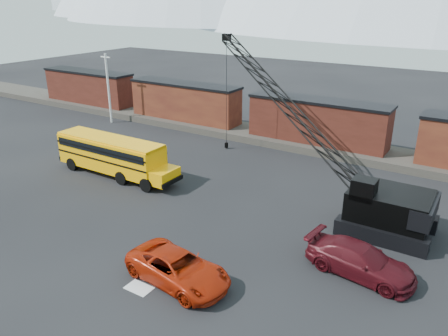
% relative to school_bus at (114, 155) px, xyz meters
% --- Properties ---
extents(ground, '(160.00, 160.00, 0.00)m').
position_rel_school_bus_xyz_m(ground, '(11.63, -6.39, -1.79)').
color(ground, black).
rests_on(ground, ground).
extents(gravel_berm, '(120.00, 5.00, 0.70)m').
position_rel_school_bus_xyz_m(gravel_berm, '(11.63, 15.61, -1.44)').
color(gravel_berm, '#47423B').
rests_on(gravel_berm, ground).
extents(boxcar_west_far, '(13.70, 3.10, 4.17)m').
position_rel_school_bus_xyz_m(boxcar_west_far, '(-20.37, 15.61, 0.97)').
color(boxcar_west_far, '#4E1E15').
rests_on(boxcar_west_far, gravel_berm).
extents(boxcar_west_near, '(13.70, 3.10, 4.17)m').
position_rel_school_bus_xyz_m(boxcar_west_near, '(-4.37, 15.61, 0.97)').
color(boxcar_west_near, '#431913').
rests_on(boxcar_west_near, gravel_berm).
extents(boxcar_mid, '(13.70, 3.10, 4.17)m').
position_rel_school_bus_xyz_m(boxcar_mid, '(11.63, 15.61, 0.97)').
color(boxcar_mid, '#4E1E15').
rests_on(boxcar_mid, gravel_berm).
extents(utility_pole, '(1.40, 0.24, 8.00)m').
position_rel_school_bus_xyz_m(utility_pole, '(-12.37, 11.61, 2.36)').
color(utility_pole, silver).
rests_on(utility_pole, ground).
extents(snow_patch, '(1.40, 0.90, 0.02)m').
position_rel_school_bus_xyz_m(snow_patch, '(12.13, -10.39, -1.78)').
color(snow_patch, silver).
rests_on(snow_patch, ground).
extents(school_bus, '(11.65, 2.65, 3.19)m').
position_rel_school_bus_xyz_m(school_bus, '(0.00, 0.00, 0.00)').
color(school_bus, '#FFA905').
rests_on(school_bus, ground).
extents(red_pickup, '(6.23, 3.45, 1.65)m').
position_rel_school_bus_xyz_m(red_pickup, '(13.51, -8.86, -0.97)').
color(red_pickup, '#AA2008').
rests_on(red_pickup, ground).
extents(maroon_suv, '(6.13, 3.10, 1.71)m').
position_rel_school_bus_xyz_m(maroon_suv, '(21.34, -3.12, -0.94)').
color(maroon_suv, '#450C13').
rests_on(maroon_suv, ground).
extents(crawler_crane, '(20.47, 11.01, 11.06)m').
position_rel_school_bus_xyz_m(crawler_crane, '(12.13, 6.53, 4.61)').
color(crawler_crane, black).
rests_on(crawler_crane, ground).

